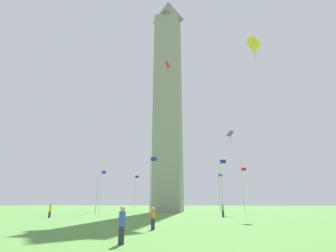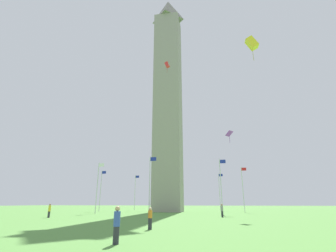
# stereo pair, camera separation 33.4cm
# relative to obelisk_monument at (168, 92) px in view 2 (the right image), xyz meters

# --- Properties ---
(ground_plane) EXTENTS (260.00, 260.00, 0.00)m
(ground_plane) POSITION_rel_obelisk_monument_xyz_m (0.00, 0.00, -28.55)
(ground_plane) COLOR #548C3D
(obelisk_monument) EXTENTS (6.28, 6.28, 57.09)m
(obelisk_monument) POSITION_rel_obelisk_monument_xyz_m (0.00, 0.00, 0.00)
(obelisk_monument) COLOR gray
(obelisk_monument) RESTS_ON ground
(flagpole_n) EXTENTS (1.12, 0.14, 9.33)m
(flagpole_n) POSITION_rel_obelisk_monument_xyz_m (16.24, 0.00, -23.48)
(flagpole_n) COLOR silver
(flagpole_n) RESTS_ON ground
(flagpole_ne) EXTENTS (1.12, 0.14, 9.33)m
(flagpole_ne) POSITION_rel_obelisk_monument_xyz_m (11.50, 11.45, -23.48)
(flagpole_ne) COLOR silver
(flagpole_ne) RESTS_ON ground
(flagpole_e) EXTENTS (1.12, 0.14, 9.33)m
(flagpole_e) POSITION_rel_obelisk_monument_xyz_m (0.05, 16.19, -23.48)
(flagpole_e) COLOR silver
(flagpole_e) RESTS_ON ground
(flagpole_se) EXTENTS (1.12, 0.14, 9.33)m
(flagpole_se) POSITION_rel_obelisk_monument_xyz_m (-11.39, 11.45, -23.48)
(flagpole_se) COLOR silver
(flagpole_se) RESTS_ON ground
(flagpole_s) EXTENTS (1.12, 0.14, 9.33)m
(flagpole_s) POSITION_rel_obelisk_monument_xyz_m (-16.14, 0.00, -23.48)
(flagpole_s) COLOR silver
(flagpole_s) RESTS_ON ground
(flagpole_sw) EXTENTS (1.12, 0.14, 9.33)m
(flagpole_sw) POSITION_rel_obelisk_monument_xyz_m (-11.39, -11.45, -23.48)
(flagpole_sw) COLOR silver
(flagpole_sw) RESTS_ON ground
(flagpole_w) EXTENTS (1.12, 0.14, 9.33)m
(flagpole_w) POSITION_rel_obelisk_monument_xyz_m (0.05, -16.19, -23.48)
(flagpole_w) COLOR silver
(flagpole_w) RESTS_ON ground
(flagpole_nw) EXTENTS (1.12, 0.14, 9.33)m
(flagpole_nw) POSITION_rel_obelisk_monument_xyz_m (11.50, -11.45, -23.48)
(flagpole_nw) COLOR silver
(flagpole_nw) RESTS_ON ground
(person_orange_shirt) EXTENTS (0.32, 0.32, 1.59)m
(person_orange_shirt) POSITION_rel_obelisk_monument_xyz_m (5.55, -36.80, -27.76)
(person_orange_shirt) COLOR #2D2D38
(person_orange_shirt) RESTS_ON ground
(person_blue_shirt) EXTENTS (0.32, 0.32, 1.75)m
(person_blue_shirt) POSITION_rel_obelisk_monument_xyz_m (5.68, -43.76, -27.68)
(person_blue_shirt) COLOR #2D2D38
(person_blue_shirt) RESTS_ON ground
(person_yellow_shirt) EXTENTS (0.32, 0.32, 1.79)m
(person_yellow_shirt) POSITION_rel_obelisk_monument_xyz_m (-11.52, -24.66, -27.66)
(person_yellow_shirt) COLOR #2D2D38
(person_yellow_shirt) RESTS_ON ground
(person_gray_shirt) EXTENTS (0.32, 0.32, 1.74)m
(person_gray_shirt) POSITION_rel_obelisk_monument_xyz_m (11.23, -18.66, -27.68)
(person_gray_shirt) COLOR #2D2D38
(person_gray_shirt) RESTS_ON ground
(kite_yellow_box) EXTENTS (1.32, 0.76, 2.82)m
(kite_yellow_box) POSITION_rel_obelisk_monument_xyz_m (15.09, -32.60, -10.65)
(kite_yellow_box) COLOR yellow
(kite_purple_diamond) EXTENTS (1.17, 1.22, 1.64)m
(kite_purple_diamond) POSITION_rel_obelisk_monument_xyz_m (12.76, -22.46, -17.64)
(kite_purple_diamond) COLOR purple
(kite_red_box) EXTENTS (0.98, 0.72, 2.23)m
(kite_red_box) POSITION_rel_obelisk_monument_xyz_m (2.83, -15.92, -1.90)
(kite_red_box) COLOR red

